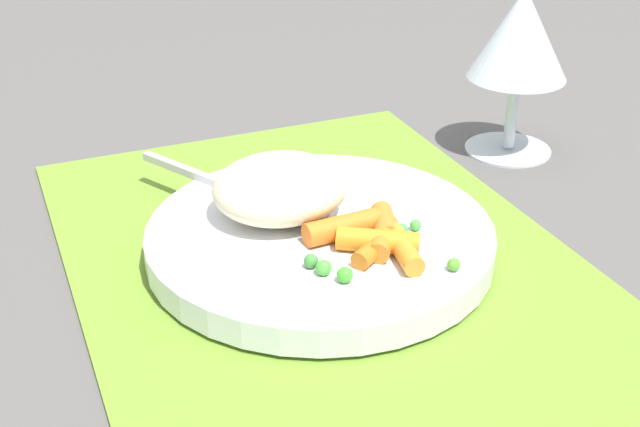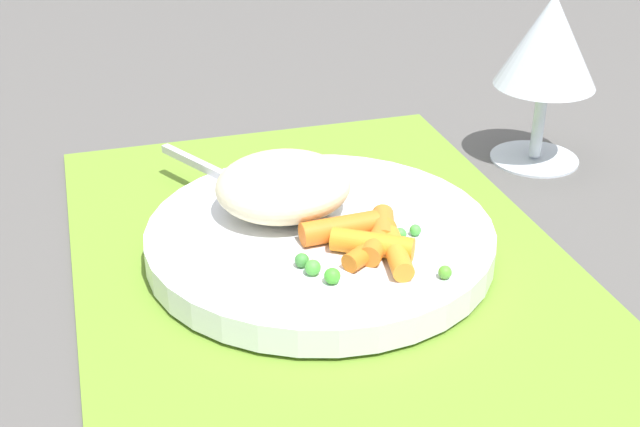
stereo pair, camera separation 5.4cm
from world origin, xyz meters
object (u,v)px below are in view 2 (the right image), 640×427
(plate, at_px, (320,239))
(carrot_portion, at_px, (370,239))
(fork, at_px, (273,200))
(wine_glass, at_px, (549,46))
(rice_mound, at_px, (283,186))

(plate, height_order, carrot_portion, carrot_portion)
(carrot_portion, bearing_deg, fork, -150.29)
(fork, height_order, wine_glass, wine_glass)
(plate, xyz_separation_m, fork, (-0.04, -0.02, 0.01))
(wine_glass, bearing_deg, carrot_portion, -54.58)
(wine_glass, bearing_deg, fork, -75.59)
(plate, height_order, fork, fork)
(carrot_portion, relative_size, fork, 0.40)
(plate, relative_size, wine_glass, 1.65)
(fork, distance_m, wine_glass, 0.26)
(plate, distance_m, rice_mound, 0.04)
(rice_mound, height_order, fork, rice_mound)
(plate, distance_m, carrot_portion, 0.05)
(plate, height_order, rice_mound, rice_mound)
(rice_mound, distance_m, fork, 0.02)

